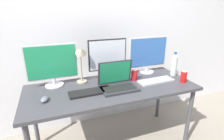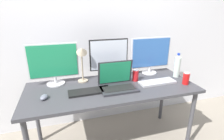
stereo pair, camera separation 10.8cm
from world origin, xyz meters
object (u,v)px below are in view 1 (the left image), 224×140
work_desk (112,92)px  monitor_right (148,54)px  desk_lamp (81,58)px  monitor_left (52,64)px  keyboard_aux (156,81)px  monitor_center (108,57)px  water_bottle (174,65)px  soda_can_near_keyboard (184,77)px  laptop_silver (117,82)px  mouse_by_keyboard (45,99)px  keyboard_main (90,92)px  soda_can_by_laptop (134,75)px

work_desk → monitor_right: size_ratio=3.50×
work_desk → desk_lamp: (-0.27, 0.18, 0.35)m
monitor_left → keyboard_aux: bearing=-15.0°
monitor_center → keyboard_aux: 0.59m
water_bottle → desk_lamp: bearing=173.0°
soda_can_near_keyboard → desk_lamp: size_ratio=0.30×
laptop_silver → soda_can_near_keyboard: 0.73m
mouse_by_keyboard → desk_lamp: 0.53m
laptop_silver → mouse_by_keyboard: laptop_silver is taller
monitor_left → keyboard_main: size_ratio=1.24×
work_desk → water_bottle: water_bottle is taller
monitor_left → soda_can_near_keyboard: bearing=-16.4°
work_desk → soda_can_by_laptop: 0.33m
keyboard_main → desk_lamp: size_ratio=0.96×
water_bottle → soda_can_by_laptop: water_bottle is taller
work_desk → monitor_center: (0.03, 0.23, 0.31)m
monitor_left → monitor_center: 0.59m
monitor_center → mouse_by_keyboard: 0.79m
keyboard_main → monitor_center: bearing=46.1°
soda_can_by_laptop → monitor_center: bearing=148.8°
keyboard_aux → keyboard_main: bearing=178.9°
desk_lamp → work_desk: bearing=-33.1°
monitor_left → keyboard_aux: size_ratio=1.25×
keyboard_aux → soda_can_by_laptop: size_ratio=3.16×
monitor_center → mouse_by_keyboard: (-0.69, -0.31, -0.23)m
laptop_silver → keyboard_main: (-0.29, -0.03, -0.05)m
keyboard_main → keyboard_aux: size_ratio=1.00×
laptop_silver → keyboard_aux: bearing=-1.8°
monitor_right → mouse_by_keyboard: monitor_right is taller
monitor_left → keyboard_main: monitor_left is taller
soda_can_near_keyboard → water_bottle: bearing=81.3°
work_desk → water_bottle: 0.82m
keyboard_main → soda_can_near_keyboard: (1.01, -0.10, 0.05)m
keyboard_aux → soda_can_near_keyboard: size_ratio=3.16×
monitor_left → soda_can_near_keyboard: size_ratio=3.95×
work_desk → monitor_right: monitor_right is taller
water_bottle → desk_lamp: desk_lamp is taller
monitor_right → mouse_by_keyboard: (-1.21, -0.32, -0.22)m
work_desk → monitor_right: (0.55, 0.24, 0.30)m
soda_can_near_keyboard → soda_can_by_laptop: bearing=153.7°
work_desk → soda_can_near_keyboard: soda_can_near_keyboard is taller
keyboard_aux → soda_can_by_laptop: soda_can_by_laptop is taller
keyboard_main → water_bottle: bearing=5.4°
keyboard_aux → water_bottle: (0.30, 0.10, 0.12)m
laptop_silver → keyboard_aux: size_ratio=0.90×
monitor_right → soda_can_near_keyboard: bearing=-62.3°
keyboard_aux → mouse_by_keyboard: 1.15m
mouse_by_keyboard → soda_can_near_keyboard: 1.42m
mouse_by_keyboard → monitor_center: bearing=39.8°
keyboard_main → mouse_by_keyboard: bearing=-179.0°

